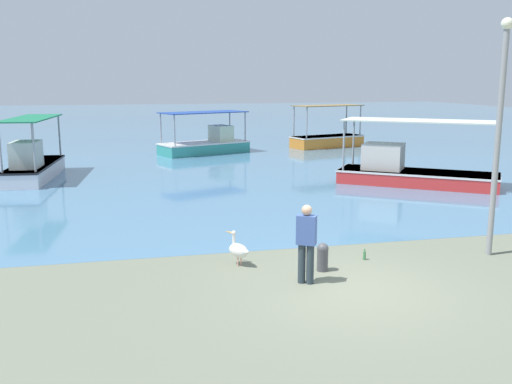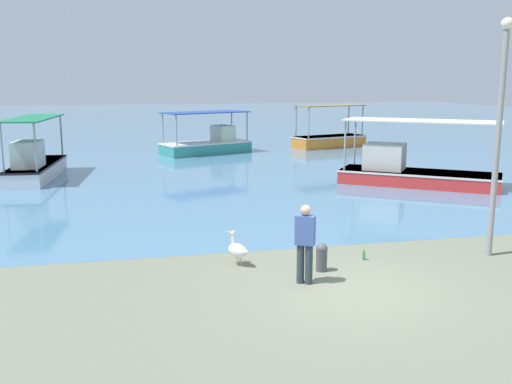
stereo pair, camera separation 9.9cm
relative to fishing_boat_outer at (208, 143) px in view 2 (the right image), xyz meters
name	(u,v)px [view 2 (the right image)]	position (x,y,z in m)	size (l,w,h in m)	color
ground	(348,289)	(-0.21, -22.58, -0.58)	(120.00, 120.00, 0.00)	slate
harbor_water	(172,122)	(-0.21, 25.42, -0.58)	(110.00, 90.00, 0.00)	teal
fishing_boat_outer	(208,143)	(0.00, 0.00, 0.00)	(5.55, 3.79, 2.41)	teal
fishing_boat_near_left	(411,170)	(6.72, -11.93, 0.04)	(6.29, 5.30, 2.63)	red
fishing_boat_far_right	(329,139)	(7.95, 1.41, -0.05)	(4.98, 2.97, 2.65)	orange
fishing_boat_center	(35,164)	(-8.51, -7.23, 0.07)	(2.05, 5.67, 2.63)	white
pelican	(238,250)	(-2.15, -20.58, -0.21)	(0.54, 0.72, 0.80)	#E0997A
lamp_post	(499,126)	(4.01, -21.15, 2.58)	(0.28, 0.28, 5.62)	gray
mooring_bollard	(322,256)	(-0.38, -21.38, -0.24)	(0.26, 0.26, 0.65)	#47474C
fisherman_standing	(305,242)	(-0.99, -22.05, 0.32)	(0.46, 0.39, 1.69)	#2C3841
glass_bottle	(364,256)	(0.87, -20.84, -0.48)	(0.07, 0.07, 0.27)	#3F7F4C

